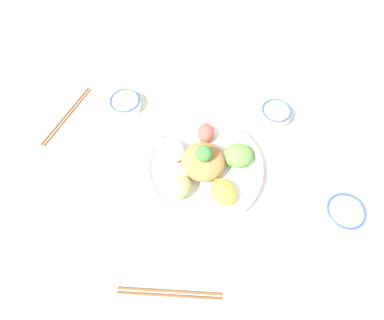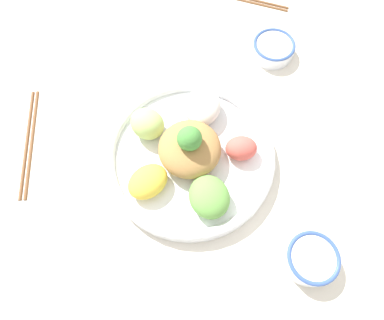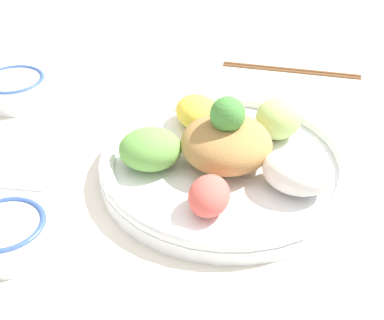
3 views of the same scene
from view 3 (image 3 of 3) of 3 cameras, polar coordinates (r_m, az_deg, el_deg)
name	(u,v)px [view 3 (image 3 of 3)]	position (r m, az deg, el deg)	size (l,w,h in m)	color
ground_plane	(208,187)	(0.70, 1.67, -2.90)	(2.40, 2.40, 0.00)	silver
salad_platter	(226,157)	(0.71, 3.66, 0.31)	(0.33, 0.33, 0.12)	white
sauce_bowl_red	(15,89)	(0.92, -18.34, 7.23)	(0.10, 0.10, 0.04)	white
rice_bowl_blue	(7,235)	(0.63, -19.09, -7.54)	(0.09, 0.09, 0.04)	white
chopsticks_pair_near	(291,69)	(1.00, 10.51, 9.51)	(0.08, 0.24, 0.01)	brown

